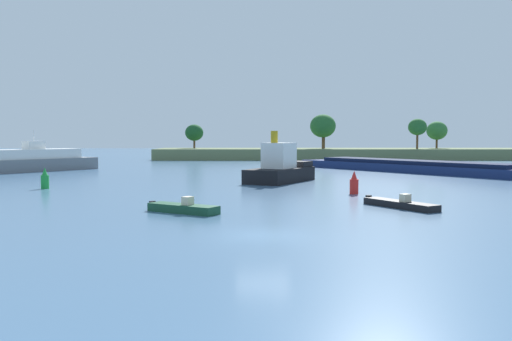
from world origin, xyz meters
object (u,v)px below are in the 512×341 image
(tugboat, at_px, (282,169))
(channel_buoy_red, at_px, (355,184))
(channel_buoy_green, at_px, (46,180))
(small_motorboat, at_px, (401,204))
(cargo_barge, at_px, (429,166))
(fishing_skiff, at_px, (184,208))
(white_riverboat, at_px, (15,162))

(tugboat, xyz_separation_m, channel_buoy_red, (5.39, -12.16, -0.55))
(tugboat, bearing_deg, channel_buoy_green, -160.63)
(small_motorboat, height_order, channel_buoy_green, channel_buoy_green)
(tugboat, bearing_deg, channel_buoy_red, -66.08)
(channel_buoy_red, xyz_separation_m, channel_buoy_green, (-26.81, 4.63, 0.00))
(small_motorboat, xyz_separation_m, cargo_barge, (12.53, 34.79, 0.60))
(channel_buoy_red, bearing_deg, tugboat, 113.92)
(small_motorboat, xyz_separation_m, fishing_skiff, (-13.86, -2.34, 0.03))
(fishing_skiff, height_order, channel_buoy_red, channel_buoy_red)
(fishing_skiff, relative_size, channel_buoy_green, 2.46)
(fishing_skiff, xyz_separation_m, white_riverboat, (-27.26, 38.53, 1.11))
(small_motorboat, bearing_deg, white_riverboat, 138.65)
(cargo_barge, bearing_deg, fishing_skiff, -125.41)
(small_motorboat, xyz_separation_m, channel_buoy_red, (-1.45, 8.73, 0.57))
(fishing_skiff, relative_size, channel_buoy_red, 2.46)
(channel_buoy_green, bearing_deg, fishing_skiff, -47.46)
(small_motorboat, distance_m, white_riverboat, 54.80)
(small_motorboat, height_order, tugboat, tugboat)
(channel_buoy_red, bearing_deg, fishing_skiff, -138.27)
(white_riverboat, xyz_separation_m, channel_buoy_red, (39.67, -27.47, -0.58))
(tugboat, height_order, channel_buoy_green, tugboat)
(fishing_skiff, relative_size, tugboat, 0.47)
(white_riverboat, bearing_deg, cargo_barge, -1.50)
(small_motorboat, distance_m, fishing_skiff, 14.06)
(tugboat, relative_size, white_riverboat, 0.47)
(channel_buoy_green, bearing_deg, tugboat, 19.37)
(cargo_barge, xyz_separation_m, fishing_skiff, (-26.39, -37.13, -0.57))
(small_motorboat, relative_size, fishing_skiff, 1.19)
(fishing_skiff, bearing_deg, white_riverboat, 125.28)
(small_motorboat, relative_size, cargo_barge, 0.15)
(small_motorboat, distance_m, tugboat, 22.01)
(small_motorboat, height_order, fishing_skiff, fishing_skiff)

